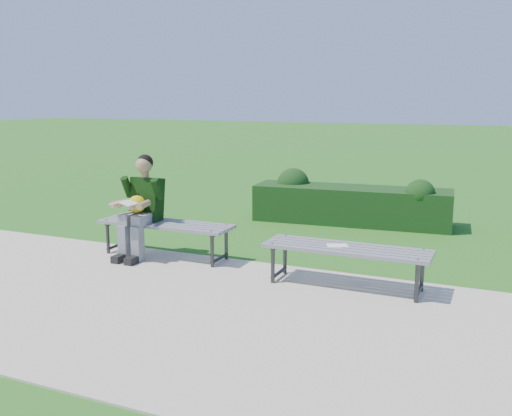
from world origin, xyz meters
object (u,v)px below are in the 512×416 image
Objects in this scene: bench_left at (165,227)px; seated_boy at (141,203)px; paper_sheet at (337,246)px; hedge at (349,202)px; bench_right at (346,252)px.

bench_left is 0.43m from seated_boy.
bench_left is at bearing 17.16° from seated_boy.
paper_sheet is at bearing -3.60° from seated_boy.
seated_boy reaches higher than hedge.
seated_boy is at bearing 176.40° from paper_sheet.
hedge is 3.41m from bench_right.
paper_sheet is (2.36, -0.26, 0.06)m from bench_left.
bench_left is at bearing -118.21° from hedge.
hedge is 1.81× the size of bench_left.
hedge is at bearing 104.06° from bench_right.
hedge is at bearing 61.79° from bench_left.
paper_sheet is at bearing -6.29° from bench_left.
bench_left is 2.37m from paper_sheet.
hedge reaches higher than bench_right.
bench_right is at bearing -6.03° from bench_left.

